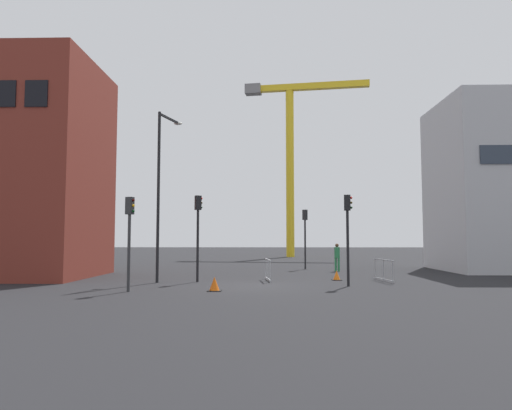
{
  "coord_description": "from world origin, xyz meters",
  "views": [
    {
      "loc": [
        0.58,
        -20.67,
        2.15
      ],
      "look_at": [
        0.0,
        3.15,
        3.84
      ],
      "focal_mm": 32.13,
      "sensor_mm": 36.0,
      "label": 1
    }
  ],
  "objects_px": {
    "construction_crane": "(292,141)",
    "traffic_light_far": "(198,224)",
    "streetlamp_tall": "(161,182)",
    "traffic_light_corner": "(130,228)",
    "traffic_cone_orange": "(337,276)",
    "traffic_cone_on_verge": "(214,285)",
    "traffic_light_verge": "(305,229)",
    "pedestrian_walking": "(337,255)",
    "traffic_light_island": "(348,225)"
  },
  "relations": [
    {
      "from": "traffic_light_verge",
      "to": "traffic_cone_orange",
      "type": "height_order",
      "value": "traffic_light_verge"
    },
    {
      "from": "construction_crane",
      "to": "traffic_light_island",
      "type": "xyz_separation_m",
      "value": [
        0.81,
        -30.6,
        -10.27
      ]
    },
    {
      "from": "traffic_light_island",
      "to": "traffic_light_far",
      "type": "xyz_separation_m",
      "value": [
        -6.97,
        1.82,
        0.09
      ]
    },
    {
      "from": "pedestrian_walking",
      "to": "traffic_light_far",
      "type": "bearing_deg",
      "value": -137.92
    },
    {
      "from": "streetlamp_tall",
      "to": "traffic_light_corner",
      "type": "height_order",
      "value": "streetlamp_tall"
    },
    {
      "from": "streetlamp_tall",
      "to": "traffic_cone_orange",
      "type": "bearing_deg",
      "value": 8.12
    },
    {
      "from": "traffic_cone_orange",
      "to": "streetlamp_tall",
      "type": "bearing_deg",
      "value": -171.88
    },
    {
      "from": "streetlamp_tall",
      "to": "traffic_light_far",
      "type": "xyz_separation_m",
      "value": [
        1.79,
        0.2,
        -2.07
      ]
    },
    {
      "from": "traffic_cone_orange",
      "to": "traffic_light_verge",
      "type": "bearing_deg",
      "value": 96.57
    },
    {
      "from": "traffic_light_island",
      "to": "traffic_light_corner",
      "type": "relative_size",
      "value": 1.07
    },
    {
      "from": "construction_crane",
      "to": "traffic_light_far",
      "type": "xyz_separation_m",
      "value": [
        -6.16,
        -28.78,
        -10.18
      ]
    },
    {
      "from": "traffic_cone_on_verge",
      "to": "traffic_light_verge",
      "type": "bearing_deg",
      "value": 69.79
    },
    {
      "from": "traffic_light_island",
      "to": "traffic_light_verge",
      "type": "distance_m",
      "value": 10.88
    },
    {
      "from": "traffic_light_verge",
      "to": "pedestrian_walking",
      "type": "distance_m",
      "value": 3.18
    },
    {
      "from": "traffic_light_far",
      "to": "construction_crane",
      "type": "bearing_deg",
      "value": 77.92
    },
    {
      "from": "traffic_light_far",
      "to": "traffic_cone_on_verge",
      "type": "distance_m",
      "value": 4.72
    },
    {
      "from": "streetlamp_tall",
      "to": "traffic_light_verge",
      "type": "bearing_deg",
      "value": 49.9
    },
    {
      "from": "traffic_light_corner",
      "to": "traffic_cone_orange",
      "type": "height_order",
      "value": "traffic_light_corner"
    },
    {
      "from": "construction_crane",
      "to": "traffic_light_corner",
      "type": "relative_size",
      "value": 5.23
    },
    {
      "from": "traffic_light_corner",
      "to": "construction_crane",
      "type": "bearing_deg",
      "value": 75.82
    },
    {
      "from": "streetlamp_tall",
      "to": "pedestrian_walking",
      "type": "relative_size",
      "value": 4.69
    },
    {
      "from": "construction_crane",
      "to": "traffic_light_verge",
      "type": "xyz_separation_m",
      "value": [
        -0.2,
        -19.76,
        -10.27
      ]
    },
    {
      "from": "pedestrian_walking",
      "to": "streetlamp_tall",
      "type": "bearing_deg",
      "value": -142.95
    },
    {
      "from": "traffic_light_verge",
      "to": "pedestrian_walking",
      "type": "relative_size",
      "value": 2.29
    },
    {
      "from": "traffic_light_verge",
      "to": "traffic_light_corner",
      "type": "bearing_deg",
      "value": -121.77
    },
    {
      "from": "streetlamp_tall",
      "to": "traffic_cone_orange",
      "type": "relative_size",
      "value": 16.94
    },
    {
      "from": "construction_crane",
      "to": "pedestrian_walking",
      "type": "xyz_separation_m",
      "value": [
        1.67,
        -21.71,
        -11.95
      ]
    },
    {
      "from": "traffic_light_verge",
      "to": "pedestrian_walking",
      "type": "height_order",
      "value": "traffic_light_verge"
    },
    {
      "from": "traffic_cone_orange",
      "to": "pedestrian_walking",
      "type": "bearing_deg",
      "value": 81.05
    },
    {
      "from": "traffic_light_corner",
      "to": "traffic_light_far",
      "type": "bearing_deg",
      "value": 62.25
    },
    {
      "from": "traffic_light_far",
      "to": "traffic_light_verge",
      "type": "xyz_separation_m",
      "value": [
        5.96,
        9.02,
        -0.09
      ]
    },
    {
      "from": "traffic_light_verge",
      "to": "traffic_cone_orange",
      "type": "relative_size",
      "value": 8.27
    },
    {
      "from": "traffic_light_island",
      "to": "traffic_cone_orange",
      "type": "distance_m",
      "value": 3.8
    },
    {
      "from": "traffic_light_island",
      "to": "traffic_light_far",
      "type": "bearing_deg",
      "value": 165.37
    },
    {
      "from": "construction_crane",
      "to": "traffic_cone_on_verge",
      "type": "height_order",
      "value": "construction_crane"
    },
    {
      "from": "construction_crane",
      "to": "traffic_light_far",
      "type": "distance_m",
      "value": 31.14
    },
    {
      "from": "traffic_light_far",
      "to": "traffic_cone_orange",
      "type": "height_order",
      "value": "traffic_light_far"
    },
    {
      "from": "construction_crane",
      "to": "traffic_light_corner",
      "type": "xyz_separation_m",
      "value": [
        -8.3,
        -32.84,
        -10.43
      ]
    },
    {
      "from": "streetlamp_tall",
      "to": "traffic_cone_orange",
      "type": "xyz_separation_m",
      "value": [
        8.68,
        1.24,
        -4.65
      ]
    },
    {
      "from": "traffic_light_far",
      "to": "traffic_cone_on_verge",
      "type": "height_order",
      "value": "traffic_light_far"
    },
    {
      "from": "traffic_light_corner",
      "to": "traffic_light_verge",
      "type": "relative_size",
      "value": 0.93
    },
    {
      "from": "streetlamp_tall",
      "to": "traffic_light_island",
      "type": "height_order",
      "value": "streetlamp_tall"
    },
    {
      "from": "traffic_light_far",
      "to": "streetlamp_tall",
      "type": "bearing_deg",
      "value": -173.78
    },
    {
      "from": "construction_crane",
      "to": "traffic_cone_orange",
      "type": "bearing_deg",
      "value": -88.51
    },
    {
      "from": "traffic_light_verge",
      "to": "pedestrian_walking",
      "type": "bearing_deg",
      "value": -46.15
    },
    {
      "from": "traffic_light_corner",
      "to": "traffic_cone_on_verge",
      "type": "distance_m",
      "value": 4.11
    },
    {
      "from": "traffic_light_far",
      "to": "traffic_cone_on_verge",
      "type": "bearing_deg",
      "value": -71.53
    },
    {
      "from": "construction_crane",
      "to": "traffic_light_verge",
      "type": "distance_m",
      "value": 22.27
    },
    {
      "from": "traffic_light_corner",
      "to": "traffic_cone_orange",
      "type": "distance_m",
      "value": 10.63
    },
    {
      "from": "traffic_light_corner",
      "to": "traffic_cone_orange",
      "type": "xyz_separation_m",
      "value": [
        9.02,
        5.11,
        -2.33
      ]
    }
  ]
}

